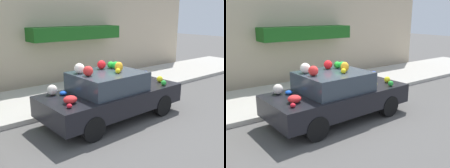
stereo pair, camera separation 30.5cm
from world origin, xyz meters
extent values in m
plane|color=#565451|center=(0.00, 0.00, 0.00)|extent=(60.00, 60.00, 0.00)
cube|color=#B2ADA3|center=(0.00, 2.70, 0.07)|extent=(24.00, 3.20, 0.14)
cube|color=#C6B293|center=(0.00, 4.95, 2.56)|extent=(18.00, 0.30, 5.12)
cube|color=#195919|center=(1.44, 4.35, 2.18)|extent=(4.15, 0.90, 0.55)
cylinder|color=#B2B2B7|center=(2.52, 1.57, 0.42)|extent=(0.20, 0.20, 0.55)
sphere|color=#B2B2B7|center=(2.52, 1.57, 0.75)|extent=(0.18, 0.18, 0.18)
cube|color=black|center=(0.00, 0.03, 0.60)|extent=(4.22, 1.93, 0.56)
cube|color=#333D47|center=(-0.17, 0.02, 1.14)|extent=(1.93, 1.64, 0.53)
cylinder|color=black|center=(1.26, 0.89, 0.32)|extent=(0.64, 0.20, 0.63)
cylinder|color=black|center=(1.32, -0.75, 0.32)|extent=(0.64, 0.20, 0.63)
cylinder|color=black|center=(-1.32, 0.80, 0.32)|extent=(0.64, 0.20, 0.63)
cylinder|color=black|center=(-1.26, -0.84, 0.32)|extent=(0.64, 0.20, 0.63)
sphere|color=white|center=(-1.58, 0.60, 1.01)|extent=(0.37, 0.37, 0.28)
sphere|color=red|center=(-0.03, 0.48, 1.53)|extent=(0.34, 0.34, 0.26)
sphere|color=yellow|center=(-0.04, -0.28, 1.47)|extent=(0.15, 0.15, 0.14)
sphere|color=white|center=(-0.86, 0.37, 1.54)|extent=(0.37, 0.37, 0.28)
sphere|color=green|center=(0.31, 0.24, 1.51)|extent=(0.25, 0.25, 0.22)
ellipsoid|color=red|center=(-1.73, -0.57, 0.93)|extent=(0.18, 0.18, 0.10)
sphere|color=green|center=(0.25, 0.40, 1.50)|extent=(0.23, 0.23, 0.20)
sphere|color=yellow|center=(1.09, -0.35, 0.95)|extent=(0.20, 0.20, 0.14)
ellipsoid|color=orange|center=(1.03, 0.52, 1.01)|extent=(0.31, 0.33, 0.26)
ellipsoid|color=gold|center=(1.10, 0.62, 0.94)|extent=(0.23, 0.23, 0.13)
sphere|color=red|center=(-0.84, -0.03, 1.54)|extent=(0.30, 0.30, 0.27)
sphere|color=blue|center=(1.82, 0.48, 0.99)|extent=(0.32, 0.32, 0.23)
sphere|color=yellow|center=(1.71, -0.26, 0.97)|extent=(0.23, 0.23, 0.19)
sphere|color=green|center=(1.48, -0.62, 0.96)|extent=(0.18, 0.18, 0.16)
ellipsoid|color=white|center=(1.26, 0.41, 1.03)|extent=(0.39, 0.39, 0.30)
ellipsoid|color=gold|center=(0.11, -0.14, 1.54)|extent=(0.27, 0.26, 0.28)
ellipsoid|color=blue|center=(-1.35, 0.42, 0.93)|extent=(0.24, 0.25, 0.11)
ellipsoid|color=blue|center=(0.85, 0.18, 0.96)|extent=(0.36, 0.37, 0.16)
ellipsoid|color=red|center=(-1.54, -0.30, 0.97)|extent=(0.40, 0.37, 0.19)
camera|label=1|loc=(-4.49, -5.62, 2.97)|focal=42.00mm
camera|label=2|loc=(-4.25, -5.81, 2.97)|focal=42.00mm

